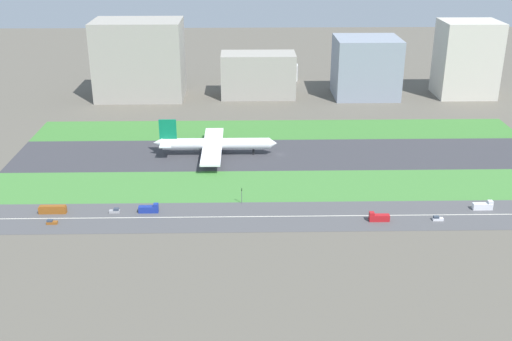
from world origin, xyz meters
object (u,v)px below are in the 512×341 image
at_px(truck_1, 483,206).
at_px(car_1, 115,211).
at_px(cargo_warehouse, 467,59).
at_px(fuel_tank_west, 282,72).
at_px(terminal_building, 139,59).
at_px(office_tower, 366,67).
at_px(hangar_building, 258,75).
at_px(truck_0, 149,209).
at_px(bus_0, 53,209).
at_px(airliner, 213,144).
at_px(car_0, 52,222).
at_px(car_2, 437,219).
at_px(truck_2, 379,217).
at_px(traffic_light, 242,195).

height_order(truck_1, car_1, truck_1).
height_order(car_1, cargo_warehouse, cargo_warehouse).
bearing_deg(car_1, fuel_tank_west, 69.59).
distance_m(terminal_building, fuel_tank_west, 111.70).
xyz_separation_m(office_tower, fuel_tank_west, (-55.33, 45.00, -14.16)).
relative_size(terminal_building, hangar_building, 1.16).
bearing_deg(truck_0, fuel_tank_west, 72.89).
relative_size(car_1, cargo_warehouse, 0.09).
bearing_deg(bus_0, car_1, 0.00).
distance_m(bus_0, fuel_tank_west, 252.65).
bearing_deg(cargo_warehouse, truck_0, -136.90).
xyz_separation_m(airliner, car_0, (-63.05, -78.00, -5.31)).
bearing_deg(truck_1, car_1, 180.00).
bearing_deg(bus_0, office_tower, 47.60).
distance_m(car_2, truck_0, 121.26).
relative_size(car_2, terminal_building, 0.07).
distance_m(bus_0, office_tower, 247.14).
height_order(truck_2, fuel_tank_west, fuel_tank_west).
distance_m(truck_1, fuel_tank_west, 238.67).
relative_size(terminal_building, cargo_warehouse, 1.15).
xyz_separation_m(car_1, terminal_building, (-15.75, 182.00, 25.49)).
bearing_deg(fuel_tank_west, office_tower, -39.12).
relative_size(bus_0, terminal_building, 0.20).
bearing_deg(truck_1, truck_0, 180.00).
distance_m(car_0, cargo_warehouse, 303.11).
bearing_deg(hangar_building, airliner, -103.04).
bearing_deg(truck_2, truck_0, -5.93).
distance_m(traffic_light, cargo_warehouse, 234.05).
height_order(car_0, traffic_light, traffic_light).
bearing_deg(office_tower, truck_2, -98.59).
xyz_separation_m(bus_0, hangar_building, (91.69, 182.00, 13.35)).
distance_m(terminal_building, hangar_building, 81.84).
relative_size(car_2, hangar_building, 0.09).
xyz_separation_m(airliner, truck_1, (119.14, -68.00, -4.56)).
bearing_deg(bus_0, car_0, -77.38).
bearing_deg(hangar_building, bus_0, -116.74).
bearing_deg(truck_0, truck_1, 0.00).
bearing_deg(truck_1, fuel_tank_west, 107.96).
height_order(car_2, traffic_light, traffic_light).
bearing_deg(bus_0, airliner, 46.17).
xyz_separation_m(truck_2, traffic_light, (-56.74, 17.99, 2.62)).
xyz_separation_m(truck_2, truck_0, (-96.21, 10.00, 0.00)).
relative_size(car_2, office_tower, 0.10).
height_order(truck_2, cargo_warehouse, cargo_warehouse).
height_order(car_1, hangar_building, hangar_building).
bearing_deg(car_1, truck_2, -5.16).
bearing_deg(car_0, traffic_light, -167.04).
relative_size(truck_0, hangar_building, 0.17).
bearing_deg(terminal_building, airliner, -64.38).
height_order(hangar_building, office_tower, office_tower).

